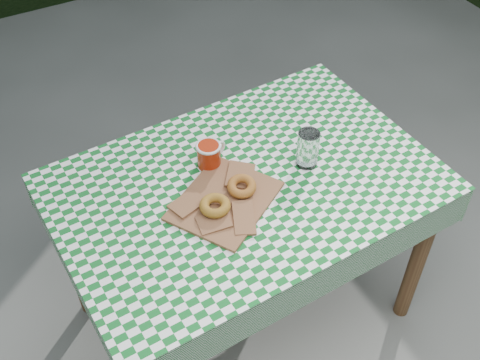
# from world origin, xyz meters

# --- Properties ---
(ground) EXTENTS (60.00, 60.00, 0.00)m
(ground) POSITION_xyz_m (0.00, 0.00, 0.00)
(ground) COLOR #51514C
(ground) RESTS_ON ground
(table) EXTENTS (1.26, 0.87, 0.75)m
(table) POSITION_xyz_m (0.17, -0.02, 0.38)
(table) COLOR brown
(table) RESTS_ON ground
(tablecloth) EXTENTS (1.28, 0.89, 0.01)m
(tablecloth) POSITION_xyz_m (0.17, -0.02, 0.75)
(tablecloth) COLOR #0E5B1F
(tablecloth) RESTS_ON table
(paper_bag) EXTENTS (0.42, 0.39, 0.02)m
(paper_bag) POSITION_xyz_m (0.07, -0.07, 0.76)
(paper_bag) COLOR brown
(paper_bag) RESTS_ON tablecloth
(bagel_front) EXTENTS (0.13, 0.13, 0.03)m
(bagel_front) POSITION_xyz_m (0.02, -0.10, 0.79)
(bagel_front) COLOR #95641E
(bagel_front) RESTS_ON paper_bag
(bagel_back) EXTENTS (0.13, 0.13, 0.03)m
(bagel_back) POSITION_xyz_m (0.13, -0.06, 0.79)
(bagel_back) COLOR #9E6920
(bagel_back) RESTS_ON paper_bag
(coffee_mug) EXTENTS (0.20, 0.20, 0.09)m
(coffee_mug) POSITION_xyz_m (0.10, 0.11, 0.80)
(coffee_mug) COLOR maroon
(coffee_mug) RESTS_ON tablecloth
(drinking_glass) EXTENTS (0.09, 0.09, 0.13)m
(drinking_glass) POSITION_xyz_m (0.39, -0.04, 0.82)
(drinking_glass) COLOR white
(drinking_glass) RESTS_ON tablecloth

